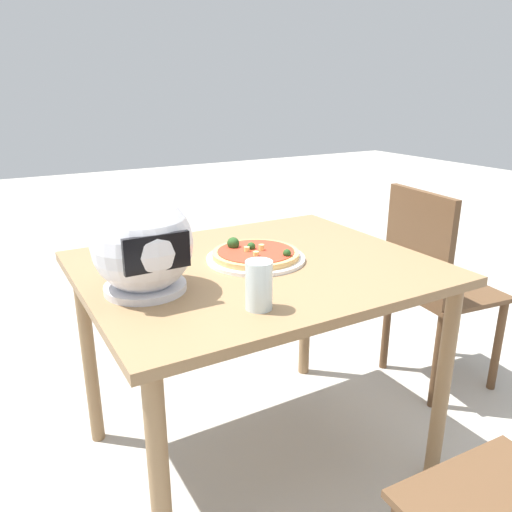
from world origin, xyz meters
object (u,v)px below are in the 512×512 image
Objects in this scene: pizza at (255,253)px; motorcycle_helmet at (143,245)px; drinking_glass at (259,285)px; dining_table at (256,289)px; chair_side at (432,279)px.

pizza is 0.42m from motorcycle_helmet.
drinking_glass is (-0.21, 0.26, -0.07)m from motorcycle_helmet.
dining_table is at bearing -118.62° from drinking_glass.
drinking_glass reaches higher than pizza.
dining_table is 3.93× the size of motorcycle_helmet.
motorcycle_helmet is at bearing 4.37° from chair_side.
chair_side is at bearing -178.56° from pizza.
motorcycle_helmet is at bearing -50.42° from drinking_glass.
chair_side is at bearing -161.52° from drinking_glass.
pizza reaches higher than dining_table.
dining_table is at bearing 3.41° from chair_side.
dining_table is 0.38m from drinking_glass.
pizza is 1.03× the size of motorcycle_helmet.
dining_table is 0.44m from motorcycle_helmet.
motorcycle_helmet reaches higher than pizza.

